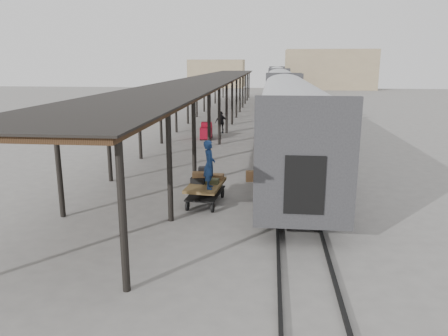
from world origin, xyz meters
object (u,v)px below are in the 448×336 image
luggage_tug (206,132)px  pedestrian (221,122)px  baggage_cart (206,188)px  porter (209,165)px

luggage_tug → pedestrian: (0.81, 2.85, 0.32)m
baggage_cart → porter: porter is taller
baggage_cart → porter: (0.25, -0.65, 1.15)m
baggage_cart → porter: 1.34m
baggage_cart → pedestrian: bearing=99.6°
pedestrian → porter: bearing=75.7°
luggage_tug → baggage_cart: bearing=-84.9°
baggage_cart → porter: size_ratio=1.33×
baggage_cart → pedestrian: 17.95m
baggage_cart → luggage_tug: bearing=103.5°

